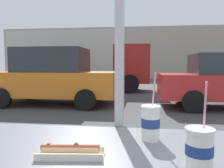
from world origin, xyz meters
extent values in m
plane|color=#424244|center=(0.00, 8.00, 0.00)|extent=(60.00, 60.00, 0.00)
cube|color=#B2ADA3|center=(0.00, 1.60, 0.07)|extent=(16.00, 2.80, 0.14)
cube|color=#404245|center=(0.00, 0.03, 0.98)|extent=(2.05, 0.02, 0.02)
cube|color=#9E9EA3|center=(0.00, 0.08, 1.67)|extent=(0.05, 0.08, 1.37)
cube|color=#A89E8E|center=(0.00, 21.55, 2.54)|extent=(28.00, 1.20, 5.07)
cylinder|color=silver|center=(0.17, -0.18, 1.06)|extent=(0.08, 0.08, 0.15)
cylinder|color=navy|center=(0.17, -0.18, 1.07)|extent=(0.09, 0.09, 0.04)
cylinder|color=black|center=(0.17, -0.18, 1.13)|extent=(0.08, 0.08, 0.01)
cylinder|color=white|center=(0.17, -0.18, 1.14)|extent=(0.09, 0.09, 0.01)
cylinder|color=pink|center=(0.18, -0.18, 1.21)|extent=(0.02, 0.03, 0.20)
cylinder|color=white|center=(0.32, -0.47, 1.05)|extent=(0.09, 0.09, 0.13)
cylinder|color=navy|center=(0.32, -0.47, 1.06)|extent=(0.09, 0.09, 0.04)
cylinder|color=black|center=(0.32, -0.47, 1.11)|extent=(0.08, 0.08, 0.01)
cylinder|color=white|center=(0.32, -0.47, 1.12)|extent=(0.10, 0.10, 0.01)
cylinder|color=pink|center=(0.33, -0.48, 1.19)|extent=(0.01, 0.04, 0.20)
cube|color=beige|center=(-0.14, -0.42, 0.99)|extent=(0.26, 0.11, 0.01)
cube|color=beige|center=(-0.14, -0.46, 1.00)|extent=(0.26, 0.03, 0.03)
cube|color=beige|center=(-0.15, -0.38, 1.00)|extent=(0.26, 0.03, 0.03)
cylinder|color=tan|center=(-0.14, -0.42, 1.01)|extent=(0.22, 0.06, 0.04)
cylinder|color=#9E4733|center=(-0.14, -0.42, 1.02)|extent=(0.23, 0.05, 0.03)
cube|color=red|center=(-0.23, -0.43, 1.04)|extent=(0.01, 0.01, 0.01)
cube|color=#337A2D|center=(-0.12, -0.42, 1.04)|extent=(0.01, 0.01, 0.01)
cube|color=#337A2D|center=(-0.12, -0.42, 1.04)|extent=(0.02, 0.01, 0.01)
cube|color=orange|center=(-2.81, 6.14, 0.72)|extent=(4.32, 1.89, 0.79)
cube|color=#282D33|center=(-2.83, 6.14, 1.51)|extent=(2.25, 1.66, 0.79)
cylinder|color=black|center=(-1.47, 7.08, 0.32)|extent=(0.64, 0.18, 0.64)
cylinder|color=black|center=(-1.47, 5.19, 0.32)|extent=(0.64, 0.18, 0.64)
cylinder|color=black|center=(-4.15, 7.08, 0.32)|extent=(0.64, 0.18, 0.64)
cylinder|color=black|center=(-4.15, 5.19, 0.32)|extent=(0.64, 0.18, 0.64)
cylinder|color=black|center=(1.62, 7.06, 0.32)|extent=(0.64, 0.18, 0.64)
cylinder|color=black|center=(1.62, 5.21, 0.32)|extent=(0.64, 0.18, 0.64)
cube|color=beige|center=(-3.87, 10.52, 1.75)|extent=(5.40, 2.20, 2.60)
cube|color=maroon|center=(-0.37, 10.52, 1.40)|extent=(1.90, 2.10, 1.90)
cylinder|color=black|center=(-0.37, 11.57, 0.45)|extent=(0.90, 0.24, 0.90)
cylinder|color=black|center=(-0.37, 9.47, 0.45)|extent=(0.90, 0.24, 0.90)
cylinder|color=black|center=(-4.89, 11.62, 0.45)|extent=(0.90, 0.24, 0.90)
cylinder|color=black|center=(-4.89, 9.42, 0.45)|extent=(0.90, 0.24, 0.90)
camera|label=1|loc=(0.12, -1.23, 1.34)|focal=36.10mm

